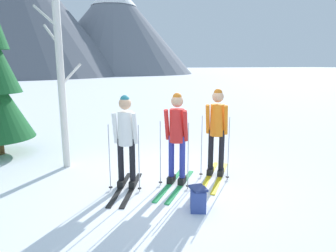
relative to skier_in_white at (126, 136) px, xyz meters
name	(u,v)px	position (x,y,z in m)	size (l,w,h in m)	color
ground_plane	(167,182)	(0.78, -0.01, -0.99)	(400.00, 400.00, 0.00)	white
skier_in_white	(126,136)	(0.00, 0.00, 0.00)	(0.94, 1.56, 1.75)	black
skier_in_red	(177,133)	(0.95, -0.15, 0.01)	(1.26, 1.51, 1.77)	green
skier_in_orange	(217,127)	(1.87, 0.00, 0.04)	(1.32, 1.62, 1.81)	yellow
birch_tree_slender	(61,79)	(-1.07, 1.60, 0.97)	(0.93, 0.64, 3.81)	silver
backpack_on_snow_front	(198,199)	(0.88, -1.27, -0.80)	(0.34, 0.39, 0.38)	#384C99
mountain_ridge_distant	(50,12)	(-2.93, 65.94, 12.18)	(63.51, 48.98, 27.88)	slate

